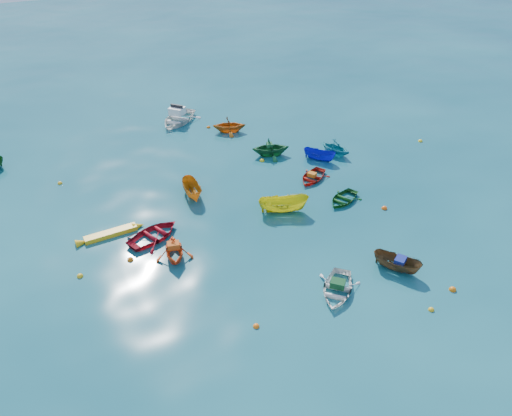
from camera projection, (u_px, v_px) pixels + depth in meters
name	position (u px, v px, depth m)	size (l,w,h in m)	color
ground	(296.00, 258.00, 27.72)	(160.00, 160.00, 0.00)	#0A404E
dinghy_white_near	(336.00, 292.00, 25.48)	(2.20, 3.08, 0.64)	silver
sampan_brown_mid	(396.00, 269.00, 26.96)	(1.00, 2.65, 1.03)	#50371D
dinghy_orange_w	(175.00, 257.00, 27.80)	(2.14, 2.49, 1.31)	#E44715
sampan_yellow_mid	(283.00, 212.00, 31.60)	(1.20, 3.18, 1.23)	gold
dinghy_green_e	(343.00, 201.00, 32.62)	(1.89, 2.64, 0.55)	#124D17
dinghy_cyan_se	(335.00, 154.00, 38.12)	(2.17, 2.51, 1.32)	teal
dinghy_red_nw	(154.00, 238.00, 29.30)	(2.37, 3.31, 0.69)	#9F0D1A
sampan_orange_n	(193.00, 196.00, 33.18)	(1.06, 2.81, 1.09)	#BF6C12
dinghy_green_n	(271.00, 155.00, 37.98)	(2.41, 2.80, 1.47)	#145628
dinghy_red_ne	(312.00, 179.00, 34.98)	(1.94, 2.72, 0.56)	#A4170D
sampan_blue_far	(319.00, 160.00, 37.37)	(0.94, 2.50, 0.97)	#0D11AB
dinghy_orange_far	(229.00, 132.00, 41.45)	(2.31, 2.68, 1.41)	#BB5C11
kayak_yellow	(111.00, 235.00, 29.51)	(0.56, 3.78, 0.38)	yellow
motorboat_white	(178.00, 122.00, 43.11)	(3.05, 4.26, 1.48)	white
tarp_green_a	(338.00, 284.00, 25.28)	(0.74, 0.56, 0.36)	#11461F
tarp_blue_a	(400.00, 261.00, 26.52)	(0.68, 0.51, 0.33)	navy
tarp_orange_a	(173.00, 245.00, 27.38)	(0.67, 0.51, 0.32)	#D35215
tarp_green_b	(269.00, 145.00, 37.48)	(0.56, 0.43, 0.27)	#134F25
tarp_orange_b	(312.00, 174.00, 34.68)	(0.57, 0.43, 0.27)	#CD6515
buoy_or_a	(256.00, 327.00, 23.53)	(0.32, 0.32, 0.32)	orange
buoy_ye_a	(431.00, 310.00, 24.42)	(0.30, 0.30, 0.30)	gold
buoy_or_b	(452.00, 290.00, 25.61)	(0.38, 0.38, 0.38)	#D5640B
buoy_ye_b	(80.00, 276.00, 26.47)	(0.34, 0.34, 0.34)	gold
buoy_or_c	(130.00, 260.00, 27.61)	(0.36, 0.36, 0.36)	#D15D0B
buoy_ye_c	(262.00, 161.00, 37.21)	(0.37, 0.37, 0.37)	gold
buoy_or_d	(384.00, 209.00, 31.87)	(0.37, 0.37, 0.37)	#F6590D
buoy_ye_d	(60.00, 184.00, 34.46)	(0.32, 0.32, 0.32)	gold
buoy_or_e	(208.00, 128.00, 42.15)	(0.32, 0.32, 0.32)	orange
buoy_ye_e	(420.00, 141.00, 39.95)	(0.35, 0.35, 0.35)	yellow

